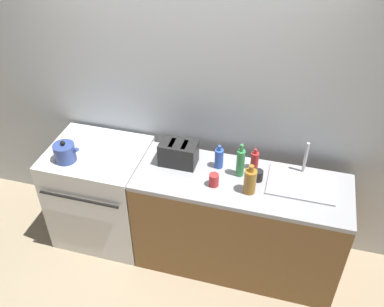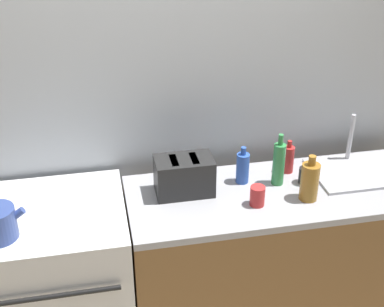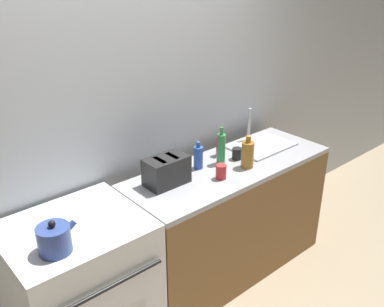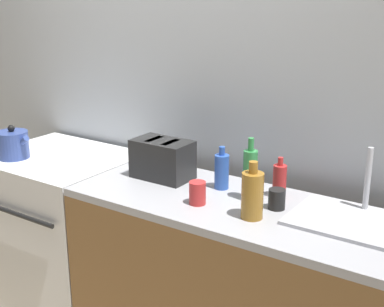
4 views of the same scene
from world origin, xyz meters
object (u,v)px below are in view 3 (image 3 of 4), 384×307
at_px(stove, 81,288).
at_px(cup_red, 221,172).
at_px(kettle, 54,239).
at_px(cup_black, 237,154).
at_px(bottle_blue, 198,157).
at_px(bottle_green, 221,149).
at_px(toaster, 167,171).
at_px(bottle_red, 220,146).
at_px(bottle_amber, 248,154).

xyz_separation_m(stove, cup_red, (1.02, -0.14, 0.50)).
height_order(kettle, cup_black, kettle).
xyz_separation_m(kettle, bottle_blue, (1.18, 0.24, 0.01)).
height_order(bottle_green, cup_black, bottle_green).
bearing_deg(toaster, bottle_red, 8.88).
bearing_deg(stove, bottle_blue, 4.49).
relative_size(bottle_red, cup_red, 1.83).
bearing_deg(toaster, bottle_blue, 6.97).
bearing_deg(bottle_red, toaster, -171.12).
xyz_separation_m(bottle_red, bottle_green, (-0.09, -0.10, 0.04)).
bearing_deg(kettle, bottle_green, 7.85).
distance_m(bottle_blue, cup_black, 0.33).
xyz_separation_m(toaster, bottle_green, (0.49, -0.01, 0.02)).
relative_size(stove, bottle_red, 5.01).
distance_m(bottle_green, cup_red, 0.24).
bearing_deg(stove, bottle_green, 1.36).
bearing_deg(bottle_blue, cup_red, -87.04).
relative_size(bottle_blue, bottle_green, 0.72).
height_order(stove, bottle_green, bottle_green).
distance_m(kettle, cup_red, 1.19).
xyz_separation_m(bottle_amber, bottle_red, (-0.01, 0.27, -0.02)).
bearing_deg(bottle_amber, cup_red, -179.63).
bearing_deg(toaster, bottle_green, -1.53).
bearing_deg(toaster, stove, -176.63).
bearing_deg(kettle, cup_black, 6.17).
distance_m(stove, bottle_amber, 1.41).
bearing_deg(cup_red, bottle_amber, 0.37).
xyz_separation_m(bottle_blue, cup_black, (0.32, -0.08, -0.04)).
xyz_separation_m(bottle_blue, cup_red, (0.01, -0.22, -0.03)).
bearing_deg(toaster, kettle, -167.05).
relative_size(stove, bottle_green, 3.28).
xyz_separation_m(toaster, cup_black, (0.63, -0.04, -0.05)).
xyz_separation_m(bottle_green, cup_red, (-0.16, -0.17, -0.07)).
relative_size(bottle_amber, cup_red, 2.38).
bearing_deg(cup_red, toaster, 150.83).
bearing_deg(bottle_green, bottle_red, 47.95).
bearing_deg(bottle_red, kettle, -168.67).
xyz_separation_m(kettle, cup_black, (1.50, 0.16, -0.03)).
xyz_separation_m(toaster, bottle_amber, (0.59, -0.18, 0.00)).
bearing_deg(kettle, bottle_red, 11.33).
relative_size(bottle_blue, bottle_amber, 0.84).
bearing_deg(bottle_amber, bottle_blue, 141.52).
distance_m(stove, cup_black, 1.42).
bearing_deg(stove, toaster, 3.37).
distance_m(kettle, bottle_green, 1.37).
height_order(bottle_red, cup_red, bottle_red).
bearing_deg(cup_red, cup_black, 25.14).
xyz_separation_m(kettle, toaster, (0.87, 0.20, 0.02)).
height_order(stove, cup_black, cup_black).
distance_m(stove, toaster, 0.89).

